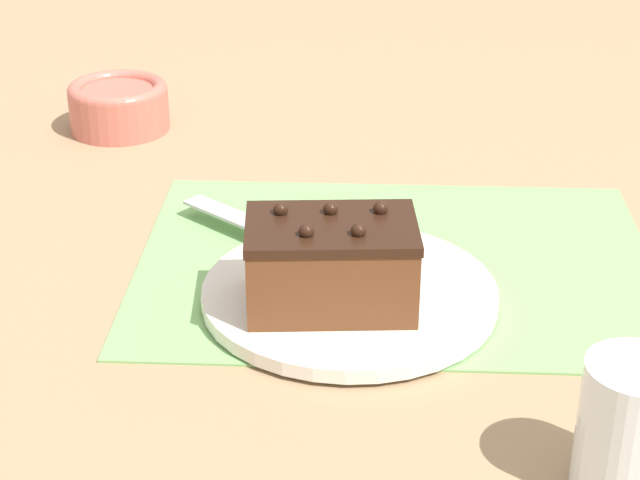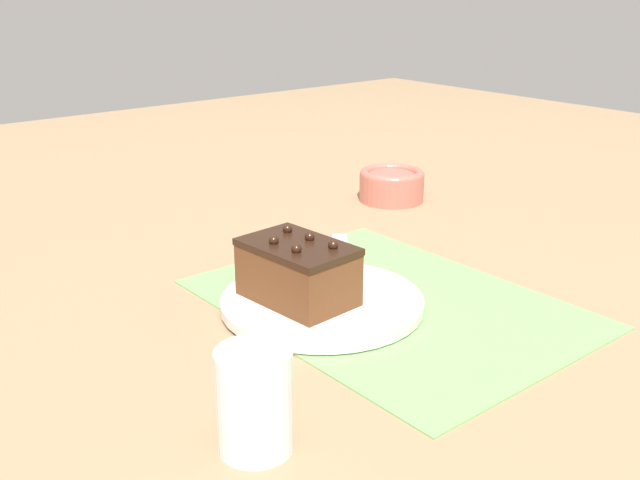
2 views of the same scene
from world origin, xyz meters
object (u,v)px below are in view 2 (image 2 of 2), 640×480
chocolate_cake (298,271)px  drinking_glass (255,401)px  small_bowl (392,184)px  cake_plate (322,302)px  serving_knife (344,274)px

chocolate_cake → drinking_glass: (0.19, -0.20, -0.01)m
drinking_glass → small_bowl: size_ratio=0.81×
cake_plate → small_bowl: small_bowl is taller
serving_knife → small_bowl: 0.41m
drinking_glass → chocolate_cake: bearing=134.5°
serving_knife → drinking_glass: size_ratio=2.20×
chocolate_cake → drinking_glass: chocolate_cake is taller
cake_plate → chocolate_cake: (-0.01, -0.03, 0.04)m
serving_knife → cake_plate: bearing=-115.5°
drinking_glass → serving_knife: bearing=126.3°
small_bowl → chocolate_cake: bearing=-57.8°
chocolate_cake → serving_knife: (-0.01, 0.09, -0.03)m
drinking_glass → small_bowl: 0.77m
cake_plate → small_bowl: bearing=125.3°
cake_plate → serving_knife: size_ratio=1.21×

